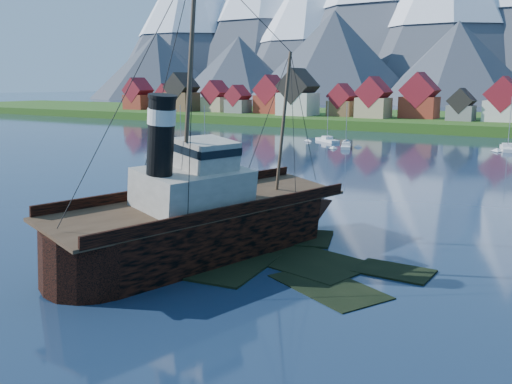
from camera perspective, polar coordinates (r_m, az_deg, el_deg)
The scene contains 10 objects.
ground at distance 50.52m, azimuth -4.73°, elevation -6.55°, with size 1400.00×1400.00×0.00m, color #172841.
shoal at distance 51.29m, azimuth -1.66°, elevation -6.65°, with size 31.71×21.24×1.14m.
seawall at distance 173.41m, azimuth 22.78°, elevation 5.09°, with size 600.00×2.50×2.00m, color #3F3D38.
town at distance 200.50m, azimuth 14.57°, elevation 8.85°, with size 250.96×16.69×17.30m.
tugboat_wreck at distance 51.45m, azimuth -4.14°, elevation -2.46°, with size 7.61×32.80×25.99m.
sailboat_a at distance 122.14m, azimuth -5.10°, elevation 3.90°, with size 2.76×8.96×10.80m.
sailboat_b at distance 129.38m, azimuth -7.49°, elevation 4.25°, with size 3.84×7.53×10.61m.
sailboat_c at distance 148.40m, azimuth 7.13°, elevation 5.12°, with size 8.74×7.44×11.90m.
sailboat_e at distance 140.86m, azimuth 23.86°, elevation 3.96°, with size 5.11×11.10×12.49m.
sailboat_f at distance 134.77m, azimuth 8.97°, elevation 4.48°, with size 4.88×8.24×11.06m.
Camera 1 is at (29.31, -38.24, 15.17)m, focal length 40.00 mm.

